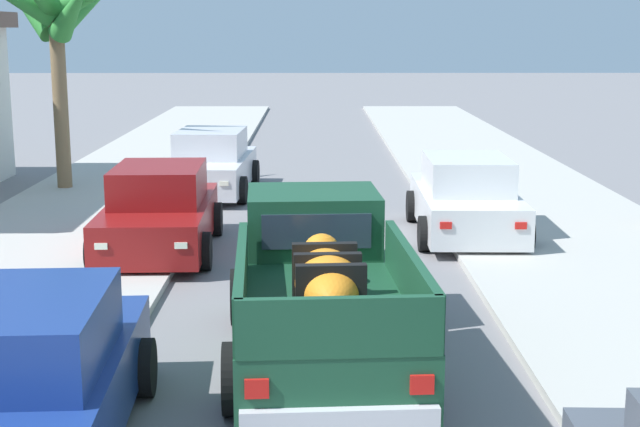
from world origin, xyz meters
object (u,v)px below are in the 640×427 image
at_px(car_left_mid, 211,164).
at_px(car_left_far, 159,212).
at_px(pickup_truck, 320,294).
at_px(palm_tree_right_mid, 57,11).
at_px(car_right_near, 466,199).
at_px(car_right_mid, 25,382).

xyz_separation_m(car_left_mid, car_left_far, (-0.27, -5.87, 0.00)).
xyz_separation_m(pickup_truck, palm_tree_right_mid, (-6.10, 11.54, 3.52)).
xyz_separation_m(car_right_near, palm_tree_right_mid, (-8.94, 4.84, 3.62)).
distance_m(car_left_mid, palm_tree_right_mid, 5.07).
xyz_separation_m(pickup_truck, car_left_mid, (-2.56, 11.33, -0.10)).
height_order(car_right_near, palm_tree_right_mid, palm_tree_right_mid).
distance_m(car_left_mid, car_left_far, 5.88).
xyz_separation_m(car_left_mid, car_right_mid, (-0.19, -13.83, 0.00)).
distance_m(pickup_truck, car_right_mid, 3.72).
bearing_deg(car_right_near, car_left_mid, 139.36).
xyz_separation_m(car_right_near, car_left_mid, (-5.39, 4.63, 0.00)).
bearing_deg(car_right_near, palm_tree_right_mid, 151.55).
height_order(car_right_mid, palm_tree_right_mid, palm_tree_right_mid).
relative_size(pickup_truck, car_right_near, 1.24).
bearing_deg(car_left_far, palm_tree_right_mid, 118.33).
bearing_deg(car_left_mid, car_right_mid, -90.78).
relative_size(car_right_near, car_left_far, 1.00).
xyz_separation_m(pickup_truck, car_right_near, (2.83, 6.70, -0.10)).
bearing_deg(palm_tree_right_mid, pickup_truck, -62.13).
bearing_deg(pickup_truck, car_left_mid, 102.72).
bearing_deg(car_right_mid, pickup_truck, 42.42).
distance_m(car_right_near, car_right_mid, 10.77).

